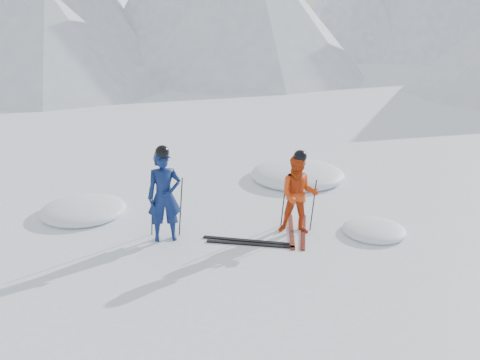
# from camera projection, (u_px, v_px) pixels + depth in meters

# --- Properties ---
(ground) EXTENTS (160.00, 160.00, 0.00)m
(ground) POSITION_uv_depth(u_px,v_px,m) (326.00, 246.00, 9.65)
(ground) COLOR white
(ground) RESTS_ON ground
(skier_blue) EXTENTS (0.76, 0.61, 1.79)m
(skier_blue) POSITION_uv_depth(u_px,v_px,m) (164.00, 196.00, 9.68)
(skier_blue) COLOR #0D1D50
(skier_blue) RESTS_ON ground
(skier_red) EXTENTS (0.79, 0.62, 1.61)m
(skier_red) POSITION_uv_depth(u_px,v_px,m) (299.00, 195.00, 10.02)
(skier_red) COLOR #CC3E10
(skier_red) RESTS_ON ground
(pole_blue_left) EXTENTS (0.12, 0.08, 1.19)m
(pole_blue_left) POSITION_uv_depth(u_px,v_px,m) (152.00, 207.00, 9.94)
(pole_blue_left) COLOR black
(pole_blue_left) RESTS_ON ground
(pole_blue_right) EXTENTS (0.12, 0.07, 1.19)m
(pole_blue_right) POSITION_uv_depth(u_px,v_px,m) (181.00, 207.00, 9.98)
(pole_blue_right) COLOR black
(pole_blue_right) RESTS_ON ground
(pole_red_left) EXTENTS (0.11, 0.09, 1.07)m
(pole_red_left) POSITION_uv_depth(u_px,v_px,m) (284.00, 202.00, 10.38)
(pole_red_left) COLOR black
(pole_red_left) RESTS_ON ground
(pole_red_right) EXTENTS (0.11, 0.08, 1.07)m
(pole_red_right) POSITION_uv_depth(u_px,v_px,m) (313.00, 205.00, 10.22)
(pole_red_right) COLOR black
(pole_red_right) RESTS_ON ground
(ski_worn_left) EXTENTS (0.18, 1.70, 0.03)m
(ski_worn_left) POSITION_uv_depth(u_px,v_px,m) (291.00, 231.00, 10.29)
(ski_worn_left) COLOR black
(ski_worn_left) RESTS_ON ground
(ski_worn_right) EXTENTS (0.12, 1.70, 0.03)m
(ski_worn_right) POSITION_uv_depth(u_px,v_px,m) (303.00, 232.00, 10.26)
(ski_worn_right) COLOR black
(ski_worn_right) RESTS_ON ground
(ski_loose_a) EXTENTS (1.70, 0.24, 0.03)m
(ski_loose_a) POSITION_uv_depth(u_px,v_px,m) (246.00, 241.00, 9.86)
(ski_loose_a) COLOR black
(ski_loose_a) RESTS_ON ground
(ski_loose_b) EXTENTS (1.70, 0.18, 0.03)m
(ski_loose_b) POSITION_uv_depth(u_px,v_px,m) (250.00, 244.00, 9.71)
(ski_loose_b) COLOR black
(ski_loose_b) RESTS_ON ground
(snow_lumps) EXTENTS (10.64, 7.48, 0.55)m
(snow_lumps) POSITION_uv_depth(u_px,v_px,m) (268.00, 196.00, 12.29)
(snow_lumps) COLOR white
(snow_lumps) RESTS_ON ground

